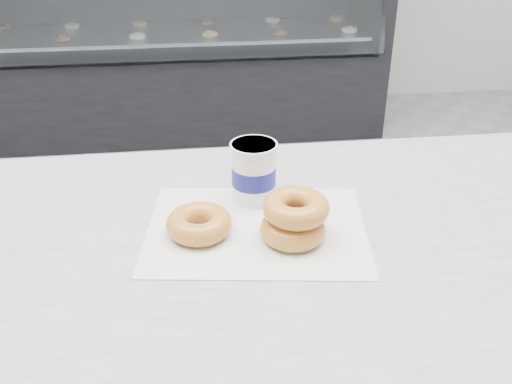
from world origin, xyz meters
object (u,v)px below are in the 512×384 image
(donut_single, at_px, (199,224))
(donut_stack, at_px, (294,218))
(coffee_cup, at_px, (254,172))
(display_case, at_px, (175,47))

(donut_single, relative_size, donut_stack, 0.74)
(donut_stack, bearing_deg, coffee_cup, 109.93)
(display_case, xyz_separation_m, donut_single, (0.06, -2.66, 0.43))
(display_case, height_order, donut_single, display_case)
(donut_stack, bearing_deg, donut_single, 167.91)
(donut_stack, bearing_deg, display_case, 94.36)
(display_case, relative_size, donut_stack, 17.30)
(donut_single, height_order, donut_stack, donut_stack)
(donut_single, distance_m, coffee_cup, 0.14)
(donut_single, relative_size, coffee_cup, 0.97)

